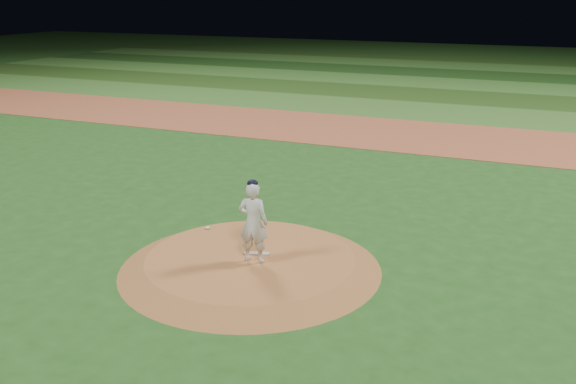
% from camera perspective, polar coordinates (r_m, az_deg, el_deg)
% --- Properties ---
extents(ground, '(120.00, 120.00, 0.00)m').
position_cam_1_polar(ground, '(13.65, -3.34, -6.75)').
color(ground, '#1F4E19').
rests_on(ground, ground).
extents(infield_dirt_band, '(70.00, 6.00, 0.02)m').
position_cam_1_polar(infield_dirt_band, '(26.32, 10.42, 5.02)').
color(infield_dirt_band, '#9D4E31').
rests_on(infield_dirt_band, ground).
extents(outfield_stripe_0, '(70.00, 5.00, 0.02)m').
position_cam_1_polar(outfield_stripe_0, '(31.60, 12.74, 6.97)').
color(outfield_stripe_0, '#376A26').
rests_on(outfield_stripe_0, ground).
extents(outfield_stripe_1, '(70.00, 5.00, 0.02)m').
position_cam_1_polar(outfield_stripe_1, '(36.47, 14.27, 8.24)').
color(outfield_stripe_1, '#244817').
rests_on(outfield_stripe_1, ground).
extents(outfield_stripe_2, '(70.00, 5.00, 0.02)m').
position_cam_1_polar(outfield_stripe_2, '(41.36, 15.44, 9.21)').
color(outfield_stripe_2, '#376E28').
rests_on(outfield_stripe_2, ground).
extents(outfield_stripe_3, '(70.00, 5.00, 0.02)m').
position_cam_1_polar(outfield_stripe_3, '(46.28, 16.37, 9.97)').
color(outfield_stripe_3, '#1A4215').
rests_on(outfield_stripe_3, ground).
extents(outfield_stripe_4, '(70.00, 5.00, 0.02)m').
position_cam_1_polar(outfield_stripe_4, '(51.21, 17.13, 10.58)').
color(outfield_stripe_4, '#356A26').
rests_on(outfield_stripe_4, ground).
extents(outfield_stripe_5, '(70.00, 5.00, 0.02)m').
position_cam_1_polar(outfield_stripe_5, '(56.15, 17.75, 11.08)').
color(outfield_stripe_5, '#224A17').
rests_on(outfield_stripe_5, ground).
extents(pitchers_mound, '(5.50, 5.50, 0.25)m').
position_cam_1_polar(pitchers_mound, '(13.60, -3.35, -6.27)').
color(pitchers_mound, '#A46332').
rests_on(pitchers_mound, ground).
extents(pitching_rubber, '(0.56, 0.30, 0.03)m').
position_cam_1_polar(pitching_rubber, '(13.69, -2.80, -5.46)').
color(pitching_rubber, beige).
rests_on(pitching_rubber, pitchers_mound).
extents(rosin_bag, '(0.11, 0.11, 0.06)m').
position_cam_1_polar(rosin_bag, '(15.16, -7.17, -3.17)').
color(rosin_bag, silver).
rests_on(rosin_bag, pitchers_mound).
extents(pitcher_on_mound, '(0.67, 0.48, 1.76)m').
position_cam_1_polar(pitcher_on_mound, '(13.03, -3.11, -2.67)').
color(pitcher_on_mound, silver).
rests_on(pitcher_on_mound, pitchers_mound).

